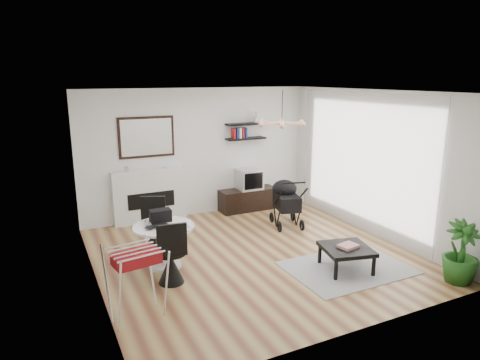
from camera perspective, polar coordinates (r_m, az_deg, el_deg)
name	(u,v)px	position (r m, az deg, el deg)	size (l,w,h in m)	color
floor	(253,255)	(7.32, 1.70, -9.91)	(5.00, 5.00, 0.00)	brown
ceiling	(254,91)	(6.71, 1.86, 11.72)	(5.00, 5.00, 0.00)	white
wall_back	(199,153)	(9.13, -5.54, 3.66)	(5.00, 5.00, 0.00)	white
wall_left	(91,195)	(6.18, -19.25, -1.92)	(5.00, 5.00, 0.00)	white
wall_right	(372,163)	(8.33, 17.20, 2.13)	(5.00, 5.00, 0.00)	white
sheer_curtain	(361,162)	(8.41, 15.78, 2.33)	(0.04, 3.60, 2.60)	white
fireplace	(150,189)	(8.89, -11.92, -1.24)	(1.50, 0.17, 2.16)	white
shelf_lower	(246,139)	(9.39, 0.79, 5.55)	(0.90, 0.25, 0.04)	black
shelf_upper	(246,124)	(9.36, 0.79, 7.49)	(0.90, 0.25, 0.04)	black
pendant_lamp	(282,123)	(7.36, 5.60, 7.54)	(0.90, 0.90, 0.10)	tan
tv_console	(248,199)	(9.59, 1.04, -2.60)	(1.28, 0.45, 0.48)	black
crt_tv	(249,179)	(9.48, 1.23, 0.14)	(0.52, 0.46, 0.46)	silver
dining_table	(164,240)	(6.81, -10.08, -7.84)	(0.94, 0.94, 0.69)	white
laptop	(158,227)	(6.64, -10.84, -6.17)	(0.36, 0.23, 0.03)	black
black_bag	(160,216)	(6.89, -10.57, -4.68)	(0.32, 0.19, 0.19)	black
newspaper	(178,226)	(6.68, -8.32, -6.04)	(0.32, 0.27, 0.01)	silver
drinking_glass	(146,223)	(6.77, -12.38, -5.58)	(0.05, 0.05, 0.09)	white
chair_far	(153,237)	(7.37, -11.51, -7.47)	(0.51, 0.52, 0.96)	black
chair_near	(171,263)	(6.35, -9.19, -10.93)	(0.47, 0.49, 0.97)	black
drying_rack	(136,282)	(5.49, -13.64, -13.13)	(0.70, 0.67, 0.93)	white
stroller	(286,204)	(8.62, 6.15, -3.22)	(0.69, 0.90, 1.02)	black
rug	(347,268)	(7.05, 14.13, -11.27)	(1.86, 1.34, 0.01)	#9A9A9A
coffee_table	(346,250)	(6.86, 14.01, -8.99)	(0.85, 0.85, 0.36)	black
magazines	(348,246)	(6.83, 14.24, -8.52)	(0.29, 0.23, 0.04)	#B9392E
potted_plant	(461,252)	(7.01, 27.36, -8.56)	(0.51, 0.51, 0.92)	#1F5718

